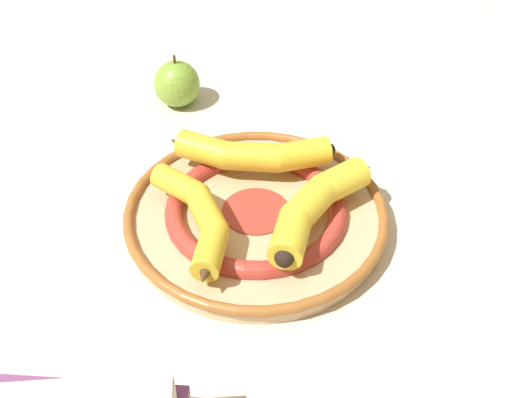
{
  "coord_description": "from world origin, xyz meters",
  "views": [
    {
      "loc": [
        -0.1,
        0.47,
        0.5
      ],
      "look_at": [
        -0.04,
        -0.04,
        0.04
      ],
      "focal_mm": 42.0,
      "sensor_mm": 36.0,
      "label": 1
    }
  ],
  "objects_px": {
    "banana_c": "(250,154)",
    "banana_b": "(199,216)",
    "banana_a": "(316,204)",
    "decorative_bowl": "(256,213)",
    "apple": "(177,84)"
  },
  "relations": [
    {
      "from": "banana_a",
      "to": "banana_c",
      "type": "xyz_separation_m",
      "value": [
        0.09,
        -0.08,
        -0.0
      ]
    },
    {
      "from": "banana_c",
      "to": "banana_a",
      "type": "bearing_deg",
      "value": -47.05
    },
    {
      "from": "banana_b",
      "to": "apple",
      "type": "bearing_deg",
      "value": -11.68
    },
    {
      "from": "decorative_bowl",
      "to": "apple",
      "type": "relative_size",
      "value": 3.82
    },
    {
      "from": "banana_a",
      "to": "banana_b",
      "type": "height_order",
      "value": "banana_a"
    },
    {
      "from": "banana_b",
      "to": "banana_a",
      "type": "bearing_deg",
      "value": -105.5
    },
    {
      "from": "banana_c",
      "to": "apple",
      "type": "height_order",
      "value": "apple"
    },
    {
      "from": "banana_b",
      "to": "banana_c",
      "type": "bearing_deg",
      "value": -48.6
    },
    {
      "from": "decorative_bowl",
      "to": "apple",
      "type": "height_order",
      "value": "apple"
    },
    {
      "from": "banana_c",
      "to": "apple",
      "type": "relative_size",
      "value": 2.62
    },
    {
      "from": "banana_a",
      "to": "banana_c",
      "type": "distance_m",
      "value": 0.12
    },
    {
      "from": "banana_c",
      "to": "banana_b",
      "type": "bearing_deg",
      "value": -111.69
    },
    {
      "from": "banana_a",
      "to": "banana_b",
      "type": "bearing_deg",
      "value": -49.18
    },
    {
      "from": "banana_b",
      "to": "banana_c",
      "type": "xyz_separation_m",
      "value": [
        -0.04,
        -0.12,
        0.0
      ]
    },
    {
      "from": "decorative_bowl",
      "to": "apple",
      "type": "xyz_separation_m",
      "value": [
        0.15,
        -0.25,
        0.02
      ]
    }
  ]
}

